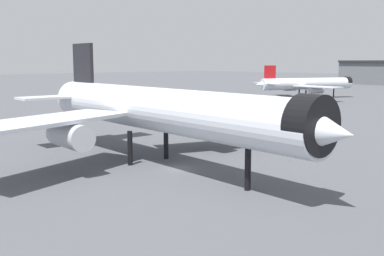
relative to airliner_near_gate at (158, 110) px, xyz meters
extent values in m
plane|color=#4C4F54|center=(3.62, -0.03, -7.30)|extent=(900.00, 900.00, 0.00)
cylinder|color=silver|center=(0.29, -0.02, 0.12)|extent=(49.67, 8.70, 5.71)
cone|color=silver|center=(24.95, -1.52, 0.12)|extent=(6.61, 5.97, 5.60)
cone|color=silver|center=(-24.38, 1.48, 0.12)|extent=(7.74, 5.87, 5.43)
cylinder|color=black|center=(23.81, -1.45, 0.55)|extent=(2.92, 5.91, 5.77)
cube|color=silver|center=(-2.69, 14.16, -0.59)|extent=(15.50, 23.59, 0.46)
cylinder|color=#B7BAC1|center=(-1.67, 11.43, -2.47)|extent=(7.10, 3.56, 3.14)
cube|color=silver|center=(-4.39, -13.73, -0.59)|extent=(13.23, 23.51, 0.46)
cylinder|color=#B7BAC1|center=(-3.04, -11.14, -2.47)|extent=(7.10, 3.56, 3.14)
cube|color=black|center=(-20.43, 1.24, 4.69)|extent=(5.95, 0.93, 9.14)
cube|color=silver|center=(-21.06, 7.17, 0.70)|extent=(4.98, 9.15, 0.34)
cube|color=silver|center=(-21.77, -4.56, 0.70)|extent=(4.98, 9.15, 0.34)
cylinder|color=black|center=(16.07, -0.98, -5.02)|extent=(0.69, 0.69, 4.57)
cylinder|color=black|center=(-2.00, 3.13, -5.02)|extent=(0.69, 0.69, 4.57)
cylinder|color=black|center=(-2.36, -2.86, -5.02)|extent=(0.69, 0.69, 4.57)
cylinder|color=silver|center=(-46.46, 110.93, -1.79)|extent=(19.28, 36.07, 4.24)
cone|color=silver|center=(-38.76, 128.09, -1.79)|extent=(5.70, 5.96, 4.15)
cone|color=silver|center=(-54.17, 93.76, -1.79)|extent=(5.93, 6.68, 4.03)
cylinder|color=black|center=(-39.10, 127.32, -1.47)|extent=(4.69, 3.49, 4.28)
cube|color=silver|center=(-57.32, 112.61, -2.32)|extent=(16.59, 15.83, 0.34)
cylinder|color=#B7BAC1|center=(-55.09, 112.60, -3.72)|extent=(4.29, 5.76, 2.33)
cube|color=silver|center=(-38.00, 103.93, -2.32)|extent=(17.49, 7.81, 0.34)
cylinder|color=#B7BAC1|center=(-39.48, 105.59, -3.72)|extent=(4.29, 5.76, 2.33)
cube|color=red|center=(-52.94, 96.51, 1.60)|extent=(2.24, 4.29, 6.78)
cube|color=silver|center=(-57.30, 97.64, -1.37)|extent=(7.57, 5.86, 0.25)
cube|color=silver|center=(-49.19, 94.00, -1.37)|extent=(7.57, 5.86, 0.25)
cylinder|color=black|center=(-41.53, 121.91, -5.60)|extent=(0.51, 0.51, 3.39)
cylinder|color=black|center=(-49.26, 110.12, -5.60)|extent=(0.51, 0.51, 3.39)
cylinder|color=black|center=(-45.20, 108.30, -5.60)|extent=(0.51, 0.51, 3.39)
cube|color=black|center=(-32.19, 3.85, -6.80)|extent=(2.17, 3.44, 0.30)
cube|color=#232833|center=(-32.37, 4.80, -6.05)|extent=(1.81, 1.56, 1.20)
cube|color=#1E2D38|center=(-32.48, 5.36, -5.81)|extent=(1.33, 0.33, 0.60)
cube|color=#232833|center=(-32.08, 3.29, -6.20)|extent=(1.93, 2.19, 0.90)
cylinder|color=black|center=(-33.19, 4.80, -6.95)|extent=(0.41, 0.74, 0.70)
cylinder|color=black|center=(-31.61, 5.10, -6.95)|extent=(0.41, 0.74, 0.70)
cylinder|color=black|center=(-32.76, 2.60, -6.95)|extent=(0.41, 0.74, 0.70)
cylinder|color=black|center=(-31.19, 2.90, -6.95)|extent=(0.41, 0.74, 0.70)
cone|color=#F2600C|center=(-24.41, 19.87, -6.92)|extent=(0.61, 0.61, 0.76)
camera|label=1|loc=(45.87, -38.04, 6.33)|focal=42.53mm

